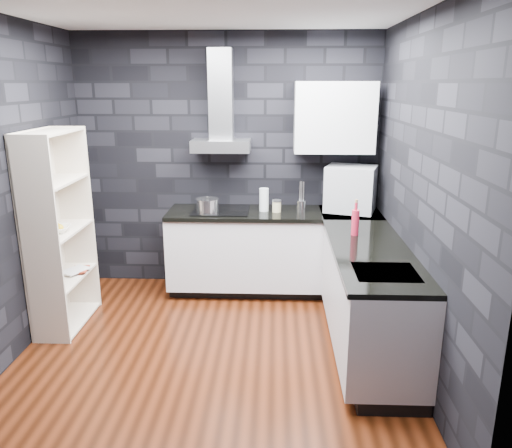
# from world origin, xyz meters

# --- Properties ---
(ground) EXTENTS (3.20, 3.20, 0.00)m
(ground) POSITION_xyz_m (0.00, 0.00, 0.00)
(ground) COLOR #471B0B
(ceiling) EXTENTS (3.20, 3.20, 0.00)m
(ceiling) POSITION_xyz_m (0.00, 0.00, 2.70)
(ceiling) COLOR white
(wall_back) EXTENTS (3.20, 0.05, 2.70)m
(wall_back) POSITION_xyz_m (0.00, 1.62, 1.35)
(wall_back) COLOR black
(wall_back) RESTS_ON ground
(wall_front) EXTENTS (3.20, 0.05, 2.70)m
(wall_front) POSITION_xyz_m (0.00, -1.62, 1.35)
(wall_front) COLOR black
(wall_front) RESTS_ON ground
(wall_left) EXTENTS (0.05, 3.20, 2.70)m
(wall_left) POSITION_xyz_m (-1.62, 0.00, 1.35)
(wall_left) COLOR black
(wall_left) RESTS_ON ground
(wall_right) EXTENTS (0.05, 3.20, 2.70)m
(wall_right) POSITION_xyz_m (1.62, 0.00, 1.35)
(wall_right) COLOR black
(wall_right) RESTS_ON ground
(toekick_back) EXTENTS (2.18, 0.50, 0.10)m
(toekick_back) POSITION_xyz_m (0.50, 1.34, 0.05)
(toekick_back) COLOR black
(toekick_back) RESTS_ON ground
(toekick_right) EXTENTS (0.50, 1.78, 0.10)m
(toekick_right) POSITION_xyz_m (1.34, 0.10, 0.05)
(toekick_right) COLOR black
(toekick_right) RESTS_ON ground
(counter_back_cab) EXTENTS (2.20, 0.60, 0.76)m
(counter_back_cab) POSITION_xyz_m (0.50, 1.30, 0.48)
(counter_back_cab) COLOR silver
(counter_back_cab) RESTS_ON ground
(counter_right_cab) EXTENTS (0.60, 1.80, 0.76)m
(counter_right_cab) POSITION_xyz_m (1.30, 0.10, 0.48)
(counter_right_cab) COLOR silver
(counter_right_cab) RESTS_ON ground
(counter_back_top) EXTENTS (2.20, 0.62, 0.04)m
(counter_back_top) POSITION_xyz_m (0.50, 1.29, 0.88)
(counter_back_top) COLOR black
(counter_back_top) RESTS_ON counter_back_cab
(counter_right_top) EXTENTS (0.62, 1.80, 0.04)m
(counter_right_top) POSITION_xyz_m (1.29, 0.10, 0.88)
(counter_right_top) COLOR black
(counter_right_top) RESTS_ON counter_right_cab
(counter_corner_top) EXTENTS (0.62, 0.62, 0.04)m
(counter_corner_top) POSITION_xyz_m (1.30, 1.30, 0.88)
(counter_corner_top) COLOR black
(counter_corner_top) RESTS_ON counter_right_cab
(hood_body) EXTENTS (0.60, 0.34, 0.12)m
(hood_body) POSITION_xyz_m (-0.05, 1.43, 1.56)
(hood_body) COLOR #ACADB1
(hood_body) RESTS_ON wall_back
(hood_chimney) EXTENTS (0.24, 0.20, 0.90)m
(hood_chimney) POSITION_xyz_m (-0.05, 1.50, 2.07)
(hood_chimney) COLOR #ACADB1
(hood_chimney) RESTS_ON hood_body
(upper_cabinet) EXTENTS (0.80, 0.35, 0.70)m
(upper_cabinet) POSITION_xyz_m (1.10, 1.43, 1.85)
(upper_cabinet) COLOR silver
(upper_cabinet) RESTS_ON wall_back
(cooktop) EXTENTS (0.58, 0.50, 0.01)m
(cooktop) POSITION_xyz_m (-0.05, 1.30, 0.91)
(cooktop) COLOR black
(cooktop) RESTS_ON counter_back_top
(sink_rim) EXTENTS (0.44, 0.40, 0.01)m
(sink_rim) POSITION_xyz_m (1.30, -0.40, 0.89)
(sink_rim) COLOR #ACADB1
(sink_rim) RESTS_ON counter_right_top
(pot) EXTENTS (0.23, 0.23, 0.13)m
(pot) POSITION_xyz_m (-0.17, 1.16, 0.98)
(pot) COLOR silver
(pot) RESTS_ON cooktop
(glass_vase) EXTENTS (0.13, 0.13, 0.24)m
(glass_vase) POSITION_xyz_m (0.40, 1.31, 1.02)
(glass_vase) COLOR white
(glass_vase) RESTS_ON counter_back_top
(storage_jar) EXTENTS (0.10, 0.10, 0.11)m
(storage_jar) POSITION_xyz_m (0.53, 1.27, 0.95)
(storage_jar) COLOR #CDC08B
(storage_jar) RESTS_ON counter_back_top
(utensil_crock) EXTENTS (0.10, 0.10, 0.12)m
(utensil_crock) POSITION_xyz_m (0.78, 1.29, 0.96)
(utensil_crock) COLOR silver
(utensil_crock) RESTS_ON counter_back_top
(appliance_garage) EXTENTS (0.58, 0.51, 0.49)m
(appliance_garage) POSITION_xyz_m (1.29, 1.35, 1.12)
(appliance_garage) COLOR #ABADB2
(appliance_garage) RESTS_ON counter_back_top
(red_bottle) EXTENTS (0.08, 0.08, 0.22)m
(red_bottle) POSITION_xyz_m (1.21, 0.49, 1.01)
(red_bottle) COLOR #B91D37
(red_bottle) RESTS_ON counter_right_top
(bookshelf) EXTENTS (0.43, 0.84, 1.80)m
(bookshelf) POSITION_xyz_m (-1.42, 0.49, 0.90)
(bookshelf) COLOR beige
(bookshelf) RESTS_ON ground
(fruit_bowl) EXTENTS (0.27, 0.27, 0.06)m
(fruit_bowl) POSITION_xyz_m (-1.42, 0.44, 0.94)
(fruit_bowl) COLOR white
(fruit_bowl) RESTS_ON bookshelf
(book_red) EXTENTS (0.15, 0.04, 0.21)m
(book_red) POSITION_xyz_m (-1.40, 0.62, 0.57)
(book_red) COLOR maroon
(book_red) RESTS_ON bookshelf
(book_second) EXTENTS (0.17, 0.10, 0.24)m
(book_second) POSITION_xyz_m (-1.44, 0.64, 0.59)
(book_second) COLOR #B2B2B2
(book_second) RESTS_ON bookshelf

